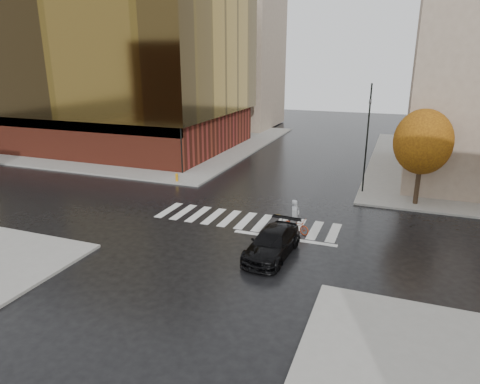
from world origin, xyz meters
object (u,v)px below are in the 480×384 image
at_px(fire_hydrant, 177,177).
at_px(cyclist, 296,222).
at_px(traffic_light_nw, 181,128).
at_px(sedan, 272,243).
at_px(traffic_light_ne, 368,131).

bearing_deg(fire_hydrant, cyclist, -30.29).
xyz_separation_m(cyclist, traffic_light_nw, (-12.39, 9.25, 3.37)).
bearing_deg(sedan, traffic_light_ne, 78.75).
xyz_separation_m(sedan, fire_hydrant, (-11.16, 10.17, -0.19)).
relative_size(traffic_light_nw, traffic_light_ne, 0.87).
bearing_deg(traffic_light_ne, traffic_light_nw, 8.63).
distance_m(traffic_light_nw, fire_hydrant, 4.41).
distance_m(cyclist, traffic_light_ne, 10.52).
relative_size(sedan, traffic_light_nw, 0.70).
bearing_deg(cyclist, fire_hydrant, 82.77).
xyz_separation_m(traffic_light_ne, fire_hydrant, (-14.48, -2.50, -4.24)).
relative_size(cyclist, traffic_light_nw, 0.29).
xyz_separation_m(cyclist, traffic_light_ne, (2.91, 9.25, 4.07)).
height_order(cyclist, fire_hydrant, cyclist).
height_order(sedan, traffic_light_nw, traffic_light_nw).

